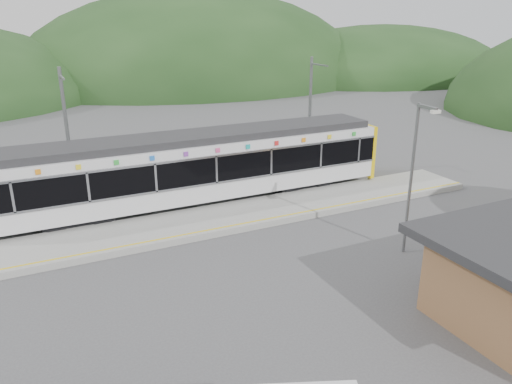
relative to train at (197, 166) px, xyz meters
name	(u,v)px	position (x,y,z in m)	size (l,w,h in m)	color
ground	(274,244)	(1.26, -6.00, -2.06)	(120.00, 120.00, 0.00)	#4C4C4F
hills	(326,188)	(7.45, -0.71, -2.06)	(146.00, 149.00, 26.00)	#1E3D19
platform	(242,215)	(1.26, -2.70, -1.91)	(26.00, 3.20, 0.30)	#9E9E99
yellow_line	(253,221)	(1.26, -4.00, -1.76)	(26.00, 0.10, 0.01)	yellow
train	(197,166)	(0.00, 0.00, 0.00)	(20.44, 3.01, 3.74)	black
catenary_mast_west	(68,137)	(-5.74, 2.56, 1.58)	(0.18, 1.80, 7.00)	slate
catenary_mast_east	(310,113)	(8.26, 2.56, 1.58)	(0.18, 1.80, 7.00)	slate
lamp_post	(415,167)	(5.78, -9.12, 1.64)	(0.36, 1.10, 6.21)	slate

